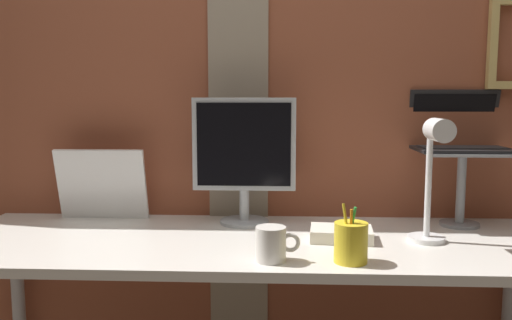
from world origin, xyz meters
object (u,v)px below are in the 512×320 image
Objects in this scene: desk_lamp at (434,167)px; coffee_mug at (272,244)px; pen_cup at (351,242)px; whiteboard_panel at (102,185)px; laptop at (457,133)px; monitor at (244,151)px.

coffee_mug is (-0.50, -0.18, -0.20)m from desk_lamp.
pen_cup is at bearing -146.77° from desk_lamp.
coffee_mug is (0.65, -0.48, -0.08)m from whiteboard_panel.
laptop is 0.89m from coffee_mug.
monitor is at bearing -174.98° from laptop.
whiteboard_panel is at bearing 143.84° from coffee_mug.
whiteboard_panel is at bearing 165.50° from desk_lamp.
laptop is at bearing 5.02° from monitor.
coffee_mug is (-0.22, 0.00, -0.01)m from pen_cup.
laptop is 1.34m from whiteboard_panel.
laptop is 2.59× the size of coffee_mug.
coffee_mug is (-0.67, -0.51, -0.28)m from laptop.
laptop is at bearing 1.51° from whiteboard_panel.
desk_lamp is (-0.18, -0.33, -0.08)m from laptop.
monitor is at bearing 126.88° from pen_cup.
laptop is (0.78, 0.07, 0.07)m from monitor.
laptop is 0.74m from pen_cup.
whiteboard_panel is 0.84× the size of desk_lamp.
monitor reaches higher than pen_cup.
desk_lamp is (0.61, -0.26, -0.02)m from monitor.
laptop reaches higher than desk_lamp.
laptop reaches higher than coffee_mug.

